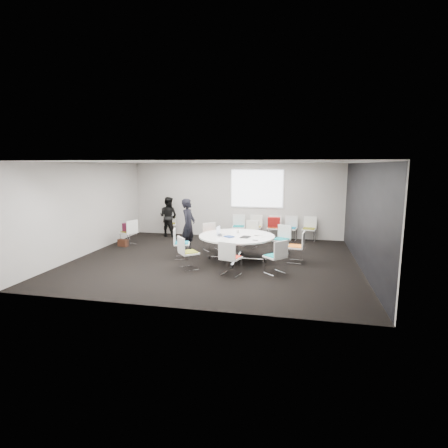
% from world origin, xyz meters
% --- Properties ---
extents(room_shell, '(8.08, 7.08, 2.88)m').
position_xyz_m(room_shell, '(0.09, 0.00, 1.40)').
color(room_shell, black).
rests_on(room_shell, ground).
extents(conference_table, '(2.16, 2.16, 0.73)m').
position_xyz_m(conference_table, '(0.63, 0.13, 0.53)').
color(conference_table, silver).
rests_on(conference_table, ground).
extents(projection_screen, '(1.90, 0.03, 1.35)m').
position_xyz_m(projection_screen, '(0.80, 3.46, 1.85)').
color(projection_screen, white).
rests_on(projection_screen, room_shell).
extents(chair_ring_a, '(0.51, 0.52, 0.88)m').
position_xyz_m(chair_ring_a, '(2.30, 0.26, 0.28)').
color(chair_ring_a, silver).
rests_on(chair_ring_a, ground).
extents(chair_ring_b, '(0.61, 0.61, 0.88)m').
position_xyz_m(chair_ring_b, '(1.85, 1.13, 0.28)').
color(chair_ring_b, silver).
rests_on(chair_ring_b, ground).
extents(chair_ring_c, '(0.58, 0.57, 0.88)m').
position_xyz_m(chair_ring_c, '(0.78, 1.80, 0.28)').
color(chair_ring_c, silver).
rests_on(chair_ring_c, ground).
extents(chair_ring_d, '(0.64, 0.64, 0.88)m').
position_xyz_m(chair_ring_d, '(-0.34, 1.09, 0.28)').
color(chair_ring_d, silver).
rests_on(chair_ring_d, ground).
extents(chair_ring_e, '(0.55, 0.56, 0.88)m').
position_xyz_m(chair_ring_e, '(-0.99, -0.01, 0.28)').
color(chair_ring_e, silver).
rests_on(chair_ring_e, ground).
extents(chair_ring_f, '(0.64, 0.64, 0.88)m').
position_xyz_m(chair_ring_f, '(-0.46, -1.01, 0.28)').
color(chair_ring_f, silver).
rests_on(chair_ring_f, ground).
extents(chair_ring_g, '(0.56, 0.56, 0.88)m').
position_xyz_m(chair_ring_g, '(0.72, -1.30, 0.28)').
color(chair_ring_g, silver).
rests_on(chair_ring_g, ground).
extents(chair_ring_h, '(0.64, 0.64, 0.88)m').
position_xyz_m(chair_ring_h, '(1.80, -0.94, 0.28)').
color(chair_ring_h, silver).
rests_on(chair_ring_h, ground).
extents(chair_back_a, '(0.50, 0.49, 0.88)m').
position_xyz_m(chair_back_a, '(0.17, 3.12, 0.28)').
color(chair_back_a, silver).
rests_on(chair_back_a, ground).
extents(chair_back_b, '(0.51, 0.50, 0.88)m').
position_xyz_m(chair_back_b, '(0.79, 3.15, 0.28)').
color(chair_back_b, silver).
rests_on(chair_back_b, ground).
extents(chair_back_c, '(0.51, 0.50, 0.88)m').
position_xyz_m(chair_back_c, '(1.49, 3.17, 0.28)').
color(chair_back_c, silver).
rests_on(chair_back_c, ground).
extents(chair_back_d, '(0.52, 0.51, 0.88)m').
position_xyz_m(chair_back_d, '(2.07, 3.17, 0.28)').
color(chair_back_d, silver).
rests_on(chair_back_d, ground).
extents(chair_back_e, '(0.54, 0.53, 0.88)m').
position_xyz_m(chair_back_e, '(2.74, 3.17, 0.28)').
color(chair_back_e, silver).
rests_on(chair_back_e, ground).
extents(chair_spare_left, '(0.60, 0.60, 0.88)m').
position_xyz_m(chair_spare_left, '(-3.31, 1.24, 0.28)').
color(chair_spare_left, silver).
rests_on(chair_spare_left, ground).
extents(chair_person_back, '(0.58, 0.58, 0.88)m').
position_xyz_m(chair_person_back, '(-2.54, 3.16, 0.28)').
color(chair_person_back, silver).
rests_on(chair_person_back, ground).
extents(person_main, '(0.45, 0.64, 1.69)m').
position_xyz_m(person_main, '(-1.03, 0.82, 0.84)').
color(person_main, black).
rests_on(person_main, ground).
extents(person_back, '(0.84, 0.71, 1.53)m').
position_xyz_m(person_back, '(-2.54, 3.00, 0.76)').
color(person_back, black).
rests_on(person_back, ground).
extents(laptop, '(0.31, 0.38, 0.03)m').
position_xyz_m(laptop, '(0.19, 0.04, 0.74)').
color(laptop, '#333338').
rests_on(laptop, conference_table).
extents(laptop_lid, '(0.04, 0.30, 0.22)m').
position_xyz_m(laptop_lid, '(0.09, 0.11, 0.86)').
color(laptop_lid, silver).
rests_on(laptop_lid, conference_table).
extents(notebook_black, '(0.29, 0.35, 0.02)m').
position_xyz_m(notebook_black, '(0.91, -0.09, 0.74)').
color(notebook_black, black).
rests_on(notebook_black, conference_table).
extents(tablet_folio, '(0.33, 0.32, 0.03)m').
position_xyz_m(tablet_folio, '(0.46, -0.14, 0.74)').
color(tablet_folio, navy).
rests_on(tablet_folio, conference_table).
extents(papers_right, '(0.36, 0.33, 0.00)m').
position_xyz_m(papers_right, '(1.20, 0.30, 0.73)').
color(papers_right, silver).
rests_on(papers_right, conference_table).
extents(papers_front, '(0.35, 0.30, 0.00)m').
position_xyz_m(papers_front, '(1.27, 0.13, 0.73)').
color(papers_front, white).
rests_on(papers_front, conference_table).
extents(cup, '(0.08, 0.08, 0.09)m').
position_xyz_m(cup, '(0.60, 0.46, 0.78)').
color(cup, white).
rests_on(cup, conference_table).
extents(phone, '(0.15, 0.09, 0.01)m').
position_xyz_m(phone, '(1.23, -0.42, 0.73)').
color(phone, black).
rests_on(phone, conference_table).
extents(maroon_bag, '(0.42, 0.20, 0.28)m').
position_xyz_m(maroon_bag, '(-3.32, 1.25, 0.62)').
color(maroon_bag, '#52152C').
rests_on(maroon_bag, chair_spare_left).
extents(brown_bag, '(0.39, 0.25, 0.24)m').
position_xyz_m(brown_bag, '(-3.43, 1.04, 0.12)').
color(brown_bag, '#3A1D12').
rests_on(brown_bag, ground).
extents(red_jacket, '(0.44, 0.17, 0.36)m').
position_xyz_m(red_jacket, '(1.49, 2.94, 0.70)').
color(red_jacket, maroon).
rests_on(red_jacket, chair_back_c).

